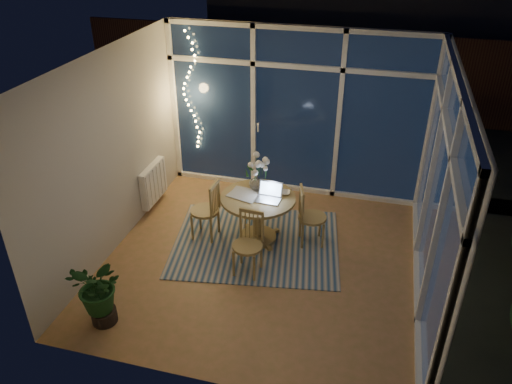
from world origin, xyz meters
TOP-DOWN VIEW (x-y plane):
  - floor at (0.00, 0.00)m, footprint 4.00×4.00m
  - ceiling at (0.00, 0.00)m, footprint 4.00×4.00m
  - wall_back at (0.00, 2.00)m, footprint 4.00×0.04m
  - wall_front at (0.00, -2.00)m, footprint 4.00×0.04m
  - wall_left at (-2.00, 0.00)m, footprint 0.04×4.00m
  - wall_right at (2.00, 0.00)m, footprint 0.04×4.00m
  - window_wall_back at (0.00, 1.96)m, footprint 4.00×0.10m
  - window_wall_right at (1.96, 0.00)m, footprint 0.10×4.00m
  - radiator at (-1.94, 0.90)m, footprint 0.10×0.70m
  - fairy_lights at (-1.65, 1.88)m, footprint 0.24×0.10m
  - garden_patio at (0.50, 5.00)m, footprint 12.00×6.00m
  - garden_fence at (0.00, 5.50)m, footprint 11.00×0.08m
  - garden_shrubs at (-0.80, 3.40)m, footprint 0.90×0.90m
  - rug at (-0.19, 0.34)m, footprint 2.48×2.11m
  - dining_table at (-0.19, 0.44)m, footprint 1.14×1.14m
  - chair_left at (-0.91, 0.32)m, footprint 0.43×0.43m
  - chair_right at (0.53, 0.55)m, footprint 0.50×0.50m
  - chair_front at (-0.13, -0.29)m, footprint 0.43×0.43m
  - laptop at (-0.04, 0.39)m, footprint 0.34×0.30m
  - flower_vase at (-0.27, 0.65)m, footprint 0.23×0.23m
  - bowl at (0.13, 0.61)m, footprint 0.17×0.17m
  - newspapers at (-0.34, 0.47)m, footprint 0.44×0.36m
  - phone at (-0.10, 0.33)m, footprint 0.12×0.07m
  - potted_plant at (-1.44, -1.52)m, footprint 0.68×0.64m

SIDE VIEW (x-z plane):
  - garden_patio at x=0.50m, z-range -0.11..-0.01m
  - floor at x=0.00m, z-range 0.00..0.00m
  - rug at x=-0.19m, z-range 0.00..0.01m
  - dining_table at x=-0.19m, z-range 0.00..0.68m
  - potted_plant at x=-1.44m, z-range 0.00..0.76m
  - radiator at x=-1.94m, z-range 0.11..0.69m
  - chair_front at x=-0.13m, z-range 0.00..0.85m
  - chair_right at x=0.53m, z-range 0.00..0.87m
  - chair_left at x=-0.91m, z-range 0.00..0.89m
  - garden_shrubs at x=-0.80m, z-range 0.00..0.90m
  - phone at x=-0.10m, z-range 0.68..0.69m
  - newspapers at x=-0.34m, z-range 0.68..0.69m
  - bowl at x=0.13m, z-range 0.68..0.72m
  - flower_vase at x=-0.27m, z-range 0.68..0.89m
  - laptop at x=-0.04m, z-range 0.68..0.92m
  - garden_fence at x=0.00m, z-range 0.00..1.80m
  - wall_back at x=0.00m, z-range 0.00..2.60m
  - wall_front at x=0.00m, z-range 0.00..2.60m
  - wall_left at x=-2.00m, z-range 0.00..2.60m
  - wall_right at x=2.00m, z-range 0.00..2.60m
  - window_wall_back at x=0.00m, z-range 0.00..2.60m
  - window_wall_right at x=1.96m, z-range 0.00..2.60m
  - fairy_lights at x=-1.65m, z-range 0.60..2.45m
  - ceiling at x=0.00m, z-range 2.60..2.60m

